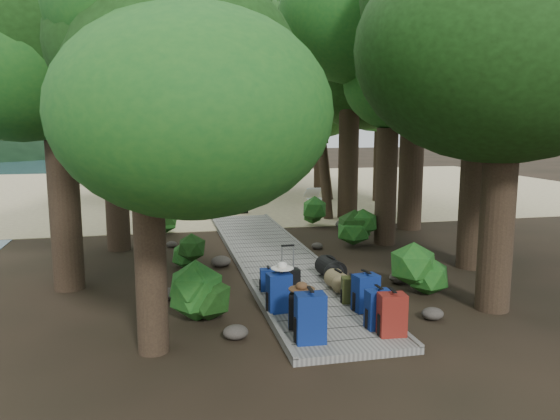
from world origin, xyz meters
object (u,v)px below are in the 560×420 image
object	(u,v)px
backpack_right_c	(366,291)
duffel_right_khaki	(338,281)
backpack_right_b	(378,307)
kayak	(134,204)
backpack_left_d	(268,278)
suitcase_on_boardwalk	(288,287)
backpack_left_b	(301,309)
lone_suitcase_on_sand	(242,204)
backpack_left_c	(279,291)
backpack_right_a	(392,312)
backpack_right_d	(351,288)
backpack_left_a	(310,315)
duffel_right_black	(331,268)
sun_lounger	(318,197)

from	to	relation	value
backpack_right_c	duffel_right_khaki	bearing A→B (deg)	84.10
backpack_right_b	kayak	xyz separation A→B (m)	(-4.37, 14.66, -0.30)
backpack_left_d	backpack_right_b	size ratio (longest dim) A/B	0.69
backpack_right_b	backpack_right_c	size ratio (longest dim) A/B	0.97
backpack_right_b	backpack_right_c	bearing A→B (deg)	79.96
suitcase_on_boardwalk	backpack_left_b	bearing A→B (deg)	-94.29
backpack_left_d	kayak	world-z (taller)	backpack_left_d
suitcase_on_boardwalk	lone_suitcase_on_sand	size ratio (longest dim) A/B	0.96
backpack_left_c	backpack_right_a	xyz separation A→B (m)	(1.48, -1.43, -0.01)
backpack_right_d	suitcase_on_boardwalk	size ratio (longest dim) A/B	0.80
lone_suitcase_on_sand	backpack_right_b	bearing A→B (deg)	-103.13
backpack_right_a	backpack_right_d	world-z (taller)	backpack_right_a
backpack_left_a	backpack_right_c	distance (m)	1.75
backpack_right_b	lone_suitcase_on_sand	world-z (taller)	backpack_right_b
duffel_right_black	backpack_left_c	bearing A→B (deg)	-137.61
backpack_left_b	backpack_left_a	bearing A→B (deg)	-67.66
backpack_left_b	duffel_right_khaki	size ratio (longest dim) A/B	1.19
backpack_left_b	suitcase_on_boardwalk	distance (m)	1.19
backpack_right_c	backpack_right_b	bearing A→B (deg)	-106.98
backpack_left_a	duffel_right_khaki	distance (m)	2.72
backpack_right_c	backpack_right_a	bearing A→B (deg)	-100.37
backpack_left_b	duffel_right_khaki	xyz separation A→B (m)	(1.25, 1.84, -0.14)
backpack_left_b	sun_lounger	bearing A→B (deg)	94.66
backpack_left_d	backpack_right_b	distance (m)	2.70
backpack_right_a	backpack_right_b	distance (m)	0.34
backpack_right_a	lone_suitcase_on_sand	xyz separation A→B (m)	(-0.44, 12.62, -0.13)
backpack_left_d	backpack_right_a	world-z (taller)	backpack_right_a
backpack_right_a	backpack_right_c	world-z (taller)	backpack_right_a
duffel_right_black	backpack_left_a	bearing A→B (deg)	-120.04
backpack_left_b	suitcase_on_boardwalk	size ratio (longest dim) A/B	0.99
backpack_left_c	suitcase_on_boardwalk	xyz separation A→B (m)	(0.23, 0.33, -0.05)
backpack_left_d	backpack_right_b	world-z (taller)	backpack_right_b
duffel_right_khaki	sun_lounger	xyz separation A→B (m)	(3.03, 11.60, 0.04)
backpack_left_c	duffel_right_khaki	xyz separation A→B (m)	(1.42, 0.98, -0.20)
backpack_left_c	sun_lounger	distance (m)	13.35
backpack_left_b	lone_suitcase_on_sand	size ratio (longest dim) A/B	0.95
sun_lounger	backpack_right_b	bearing A→B (deg)	-102.99
backpack_left_b	kayak	world-z (taller)	backpack_left_b
backpack_left_a	backpack_left_d	bearing A→B (deg)	95.56
duffel_right_khaki	sun_lounger	bearing A→B (deg)	67.79
backpack_left_a	lone_suitcase_on_sand	distance (m)	12.64
backpack_left_a	backpack_left_b	bearing A→B (deg)	93.29
backpack_left_d	backpack_left_a	bearing A→B (deg)	-83.41
suitcase_on_boardwalk	lone_suitcase_on_sand	xyz separation A→B (m)	(0.80, 10.85, -0.09)
backpack_left_d	backpack_right_d	xyz separation A→B (m)	(1.34, -1.05, 0.02)
backpack_left_c	kayak	size ratio (longest dim) A/B	0.25
backpack_left_d	backpack_right_b	bearing A→B (deg)	-56.30
lone_suitcase_on_sand	kayak	bearing A→B (deg)	134.76
backpack_left_a	backpack_left_c	world-z (taller)	backpack_left_a
backpack_right_b	suitcase_on_boardwalk	distance (m)	1.85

